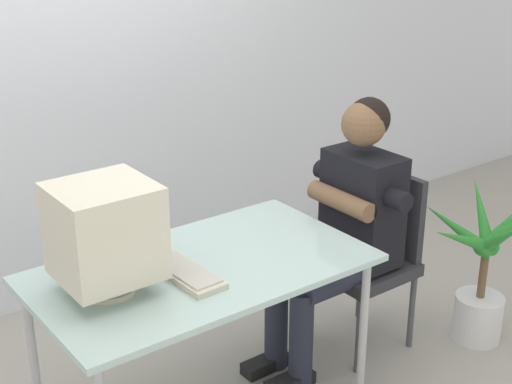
# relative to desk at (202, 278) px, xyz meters

# --- Properties ---
(wall_back) EXTENTS (8.00, 0.10, 3.00)m
(wall_back) POSITION_rel_desk_xyz_m (0.30, 1.40, 0.83)
(wall_back) COLOR silver
(wall_back) RESTS_ON ground_plane
(desk) EXTENTS (1.34, 0.76, 0.73)m
(desk) POSITION_rel_desk_xyz_m (0.00, 0.00, 0.00)
(desk) COLOR #B7B7BC
(desk) RESTS_ON ground_plane
(crt_monitor) EXTENTS (0.36, 0.33, 0.42)m
(crt_monitor) POSITION_rel_desk_xyz_m (-0.38, 0.03, 0.30)
(crt_monitor) COLOR beige
(crt_monitor) RESTS_ON desk
(keyboard) EXTENTS (0.16, 0.41, 0.03)m
(keyboard) POSITION_rel_desk_xyz_m (-0.10, -0.02, 0.07)
(keyboard) COLOR beige
(keyboard) RESTS_ON desk
(office_chair) EXTENTS (0.42, 0.42, 0.87)m
(office_chair) POSITION_rel_desk_xyz_m (0.99, 0.02, -0.18)
(office_chair) COLOR #4C4C51
(office_chair) RESTS_ON ground_plane
(person_seated) EXTENTS (0.73, 0.57, 1.27)m
(person_seated) POSITION_rel_desk_xyz_m (0.80, 0.02, 0.02)
(person_seated) COLOR black
(person_seated) RESTS_ON ground_plane
(potted_plant) EXTENTS (0.64, 0.57, 0.82)m
(potted_plant) POSITION_rel_desk_xyz_m (1.43, -0.31, -0.30)
(potted_plant) COLOR silver
(potted_plant) RESTS_ON ground_plane
(desk_mug) EXTENTS (0.07, 0.08, 0.09)m
(desk_mug) POSITION_rel_desk_xyz_m (-0.13, 0.29, 0.10)
(desk_mug) COLOR black
(desk_mug) RESTS_ON desk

